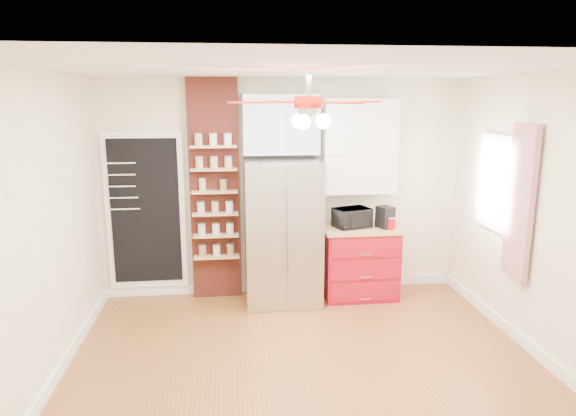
{
  "coord_description": "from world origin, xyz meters",
  "views": [
    {
      "loc": [
        -0.67,
        -4.31,
        2.48
      ],
      "look_at": [
        -0.07,
        0.9,
        1.33
      ],
      "focal_mm": 32.0,
      "sensor_mm": 36.0,
      "label": 1
    }
  ],
  "objects": [
    {
      "name": "floor",
      "position": [
        0.0,
        0.0,
        0.0
      ],
      "size": [
        4.5,
        4.5,
        0.0
      ],
      "primitive_type": "plane",
      "color": "brown",
      "rests_on": "ground"
    },
    {
      "name": "ceiling",
      "position": [
        0.0,
        0.0,
        2.7
      ],
      "size": [
        4.5,
        4.5,
        0.0
      ],
      "primitive_type": "plane",
      "color": "white",
      "rests_on": "wall_back"
    },
    {
      "name": "wall_back",
      "position": [
        0.0,
        2.0,
        1.35
      ],
      "size": [
        4.5,
        0.02,
        2.7
      ],
      "primitive_type": "cube",
      "color": "beige",
      "rests_on": "floor"
    },
    {
      "name": "wall_front",
      "position": [
        0.0,
        -2.0,
        1.35
      ],
      "size": [
        4.5,
        0.02,
        2.7
      ],
      "primitive_type": "cube",
      "color": "beige",
      "rests_on": "floor"
    },
    {
      "name": "wall_left",
      "position": [
        -2.25,
        0.0,
        1.35
      ],
      "size": [
        0.02,
        4.0,
        2.7
      ],
      "primitive_type": "cube",
      "color": "beige",
      "rests_on": "floor"
    },
    {
      "name": "wall_right",
      "position": [
        2.25,
        0.0,
        1.35
      ],
      "size": [
        0.02,
        4.0,
        2.7
      ],
      "primitive_type": "cube",
      "color": "beige",
      "rests_on": "floor"
    },
    {
      "name": "chalkboard",
      "position": [
        -1.7,
        1.96,
        1.1
      ],
      "size": [
        0.95,
        0.05,
        1.95
      ],
      "color": "white",
      "rests_on": "wall_back"
    },
    {
      "name": "brick_pillar",
      "position": [
        -0.85,
        1.92,
        1.35
      ],
      "size": [
        0.6,
        0.16,
        2.7
      ],
      "primitive_type": "cube",
      "color": "maroon",
      "rests_on": "floor"
    },
    {
      "name": "fridge",
      "position": [
        -0.05,
        1.63,
        0.88
      ],
      "size": [
        0.9,
        0.7,
        1.75
      ],
      "primitive_type": "cube",
      "color": "#B3B3B8",
      "rests_on": "floor"
    },
    {
      "name": "upper_glass_cabinet",
      "position": [
        -0.05,
        1.82,
        2.15
      ],
      "size": [
        0.9,
        0.35,
        0.7
      ],
      "primitive_type": "cube",
      "color": "white",
      "rests_on": "wall_back"
    },
    {
      "name": "red_cabinet",
      "position": [
        0.92,
        1.68,
        0.45
      ],
      "size": [
        0.94,
        0.64,
        0.9
      ],
      "color": "#9F0C1B",
      "rests_on": "floor"
    },
    {
      "name": "upper_shelf_unit",
      "position": [
        0.92,
        1.85,
        1.88
      ],
      "size": [
        0.9,
        0.3,
        1.15
      ],
      "primitive_type": "cube",
      "color": "white",
      "rests_on": "wall_back"
    },
    {
      "name": "window",
      "position": [
        2.23,
        0.9,
        1.55
      ],
      "size": [
        0.04,
        0.75,
        1.05
      ],
      "primitive_type": "cube",
      "color": "white",
      "rests_on": "wall_right"
    },
    {
      "name": "curtain",
      "position": [
        2.18,
        0.35,
        1.45
      ],
      "size": [
        0.06,
        0.4,
        1.55
      ],
      "primitive_type": "cube",
      "color": "#AE1728",
      "rests_on": "wall_right"
    },
    {
      "name": "ceiling_fan",
      "position": [
        0.0,
        0.0,
        2.42
      ],
      "size": [
        1.4,
        1.4,
        0.44
      ],
      "color": "silver",
      "rests_on": "ceiling"
    },
    {
      "name": "toaster_oven",
      "position": [
        0.81,
        1.68,
        1.02
      ],
      "size": [
        0.5,
        0.42,
        0.24
      ],
      "primitive_type": "imported",
      "rotation": [
        0.0,
        0.0,
        0.33
      ],
      "color": "black",
      "rests_on": "red_cabinet"
    },
    {
      "name": "coffee_maker",
      "position": [
        1.21,
        1.6,
        1.03
      ],
      "size": [
        0.22,
        0.24,
        0.27
      ],
      "primitive_type": "cube",
      "rotation": [
        0.0,
        0.0,
        0.37
      ],
      "color": "black",
      "rests_on": "red_cabinet"
    },
    {
      "name": "canister_left",
      "position": [
        1.26,
        1.52,
        0.97
      ],
      "size": [
        0.12,
        0.12,
        0.13
      ],
      "primitive_type": "cylinder",
      "rotation": [
        0.0,
        0.0,
        0.16
      ],
      "color": "#A40912",
      "rests_on": "red_cabinet"
    },
    {
      "name": "canister_right",
      "position": [
        1.28,
        1.65,
        0.97
      ],
      "size": [
        0.12,
        0.12,
        0.14
      ],
      "primitive_type": "cylinder",
      "rotation": [
        0.0,
        0.0,
        0.11
      ],
      "color": "red",
      "rests_on": "red_cabinet"
    },
    {
      "name": "pantry_jar_oats",
      "position": [
        -0.99,
        1.8,
        1.44
      ],
      "size": [
        0.08,
        0.08,
        0.14
      ],
      "primitive_type": "cylinder",
      "rotation": [
        0.0,
        0.0,
        0.02
      ],
      "color": "#C3AE95",
      "rests_on": "brick_pillar"
    },
    {
      "name": "pantry_jar_beans",
      "position": [
        -0.75,
        1.78,
        1.43
      ],
      "size": [
        0.1,
        0.1,
        0.12
      ],
      "primitive_type": "cylinder",
      "rotation": [
        0.0,
        0.0,
        -0.18
      ],
      "color": "olive",
      "rests_on": "brick_pillar"
    }
  ]
}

